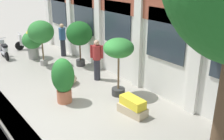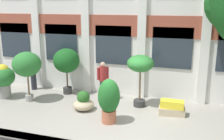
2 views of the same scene
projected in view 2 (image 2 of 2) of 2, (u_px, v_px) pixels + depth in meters
name	position (u px, v px, depth m)	size (l,w,h in m)	color
ground_plane	(124.00, 123.00, 9.04)	(80.00, 80.00, 0.00)	#9E998E
potted_plant_fluted_column	(109.00, 99.00, 8.93)	(0.76, 0.76, 1.57)	#B76647
potted_plant_wide_bowl	(83.00, 102.00, 10.15)	(0.82, 0.82, 0.77)	tan
potted_plant_tall_urn	(140.00, 67.00, 10.18)	(1.05, 1.05, 2.10)	#333333
potted_plant_low_pan	(66.00, 62.00, 11.71)	(1.18, 1.18, 2.09)	#333333
potted_plant_square_trough	(172.00, 108.00, 9.68)	(0.99, 0.54, 0.57)	tan
potted_plant_stone_basin	(3.00, 78.00, 11.33)	(0.99, 0.99, 1.51)	gray
potted_plant_terracotta_small	(27.00, 65.00, 10.78)	(1.18, 1.18, 2.11)	gray
resident_by_doorway	(103.00, 80.00, 11.02)	(0.41, 0.39, 1.68)	#282833
resident_watching_tracks	(33.00, 71.00, 12.44)	(0.41, 0.39, 1.69)	#282833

